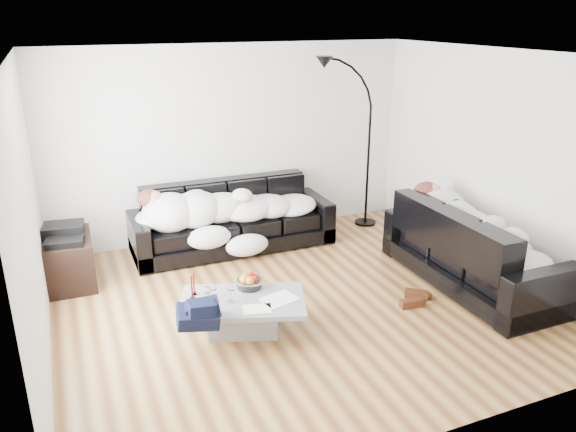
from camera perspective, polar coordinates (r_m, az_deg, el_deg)
name	(u,v)px	position (r m, az deg, el deg)	size (l,w,h in m)	color
ground	(299,303)	(6.16, 1.09, -8.78)	(5.00, 5.00, 0.00)	brown
wall_back	(232,143)	(7.69, -5.67, 7.41)	(5.00, 0.02, 2.60)	silver
wall_left	(29,222)	(5.22, -24.82, -0.55)	(0.02, 4.50, 2.60)	silver
wall_right	(495,164)	(7.01, 20.29, 5.01)	(0.02, 4.50, 2.60)	silver
ceiling	(300,54)	(5.41, 1.28, 16.12)	(5.00, 5.00, 0.00)	white
sofa_back	(232,217)	(7.42, -5.68, -0.10)	(2.62, 0.91, 0.86)	black
sofa_right	(473,246)	(6.74, 18.30, -2.93)	(2.26, 0.97, 0.91)	black
sleeper_back	(233,203)	(7.30, -5.62, 1.35)	(2.21, 0.76, 0.44)	white
sleeper_right	(475,230)	(6.67, 18.49, -1.35)	(1.94, 0.82, 0.47)	white
teal_cushion	(433,207)	(7.11, 14.56, 0.93)	(0.36, 0.30, 0.20)	#0A3E4B
coffee_table	(243,315)	(5.59, -4.58, -10.04)	(1.20, 0.70, 0.35)	#939699
fruit_bowl	(249,281)	(5.69, -3.96, -6.57)	(0.25, 0.25, 0.16)	white
wine_glass_a	(214,292)	(5.52, -7.57, -7.63)	(0.06, 0.06, 0.15)	white
wine_glass_b	(207,295)	(5.41, -8.24, -7.99)	(0.08, 0.08, 0.19)	white
wine_glass_c	(231,293)	(5.43, -5.82, -7.81)	(0.08, 0.08, 0.19)	white
candle_left	(192,288)	(5.51, -9.75, -7.22)	(0.04, 0.04, 0.24)	maroon
candle_right	(194,284)	(5.60, -9.54, -6.87)	(0.04, 0.04, 0.23)	maroon
newspaper_a	(279,299)	(5.48, -0.89, -8.41)	(0.34, 0.26, 0.01)	silver
newspaper_b	(257,309)	(5.32, -3.15, -9.39)	(0.27, 0.19, 0.01)	silver
navy_jacket	(203,305)	(5.09, -8.67, -8.91)	(0.39, 0.32, 0.19)	black
shoes	(414,299)	(6.29, 12.68, -8.18)	(0.43, 0.31, 0.10)	#472311
av_cabinet	(68,261)	(6.93, -21.48, -4.25)	(0.57, 0.82, 0.57)	black
stereo	(63,233)	(6.80, -21.85, -1.57)	(0.44, 0.34, 0.13)	black
floor_lamp	(369,153)	(8.14, 8.18, 6.33)	(0.78, 0.31, 2.14)	black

